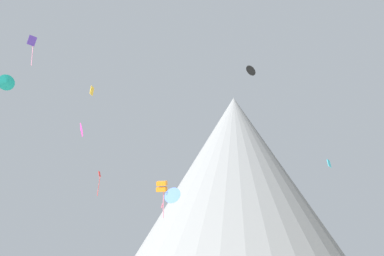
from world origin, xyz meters
The scene contains 11 objects.
rock_massif centered at (-1.21, 99.40, 23.93)m, with size 76.42×76.42×50.90m.
kite_blue_low centered at (-6.16, 39.68, 13.66)m, with size 2.61×1.42×2.43m.
kite_indigo_high centered at (-23.49, 26.95, 32.61)m, with size 1.21×0.79×4.57m.
kite_orange_low centered at (-4.36, 22.90, 11.80)m, with size 1.06×1.14×4.07m.
kite_gold_mid centered at (-12.42, 21.25, 22.82)m, with size 0.22×0.79×0.97m.
kite_magenta_high centered at (-23.91, 47.77, 26.85)m, with size 1.75×2.61×2.47m.
kite_teal_high centered at (-27.55, 28.71, 27.93)m, with size 1.98×1.69×2.30m.
kite_red_mid centered at (-22.21, 53.79, 19.44)m, with size 0.35×0.65×4.54m.
kite_cyan_mid centered at (16.60, 43.46, 18.57)m, with size 0.62×1.00×1.30m.
kite_black_high centered at (5.59, 39.46, 32.38)m, with size 1.75×1.57×1.80m.
kite_rainbow_low centered at (-9.28, 47.52, 13.40)m, with size 0.28×0.76×0.73m.
Camera 1 is at (5.96, -27.45, 2.15)m, focal length 44.62 mm.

